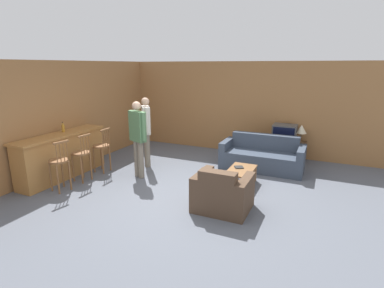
% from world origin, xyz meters
% --- Properties ---
extents(ground_plane, '(24.00, 24.00, 0.00)m').
position_xyz_m(ground_plane, '(0.00, 0.00, 0.00)').
color(ground_plane, '#565B66').
extents(wall_back, '(9.40, 0.08, 2.60)m').
position_xyz_m(wall_back, '(0.00, 3.58, 1.30)').
color(wall_back, '#9E6B3D').
rests_on(wall_back, ground_plane).
extents(wall_left, '(0.08, 8.58, 2.60)m').
position_xyz_m(wall_left, '(-3.29, 1.29, 1.30)').
color(wall_left, '#9E6B3D').
rests_on(wall_left, ground_plane).
extents(bar_counter, '(0.55, 2.23, 1.02)m').
position_xyz_m(bar_counter, '(-2.96, -0.14, 0.51)').
color(bar_counter, '#A87038').
rests_on(bar_counter, ground_plane).
extents(bar_chair_near, '(0.44, 0.44, 1.06)m').
position_xyz_m(bar_chair_near, '(-2.38, -0.75, 0.56)').
color(bar_chair_near, brown).
rests_on(bar_chair_near, ground_plane).
extents(bar_chair_mid, '(0.40, 0.40, 1.06)m').
position_xyz_m(bar_chair_mid, '(-2.38, -0.15, 0.56)').
color(bar_chair_mid, brown).
rests_on(bar_chair_mid, ground_plane).
extents(bar_chair_far, '(0.39, 0.39, 1.06)m').
position_xyz_m(bar_chair_far, '(-2.38, 0.50, 0.56)').
color(bar_chair_far, brown).
rests_on(bar_chair_far, ground_plane).
extents(couch_far, '(1.97, 0.85, 0.82)m').
position_xyz_m(couch_far, '(1.07, 2.29, 0.30)').
color(couch_far, '#384251').
rests_on(couch_far, ground_plane).
extents(armchair_near, '(0.95, 0.81, 0.80)m').
position_xyz_m(armchair_near, '(0.88, -0.19, 0.30)').
color(armchair_near, '#4C3828').
rests_on(armchair_near, ground_plane).
extents(coffee_table, '(0.51, 0.87, 0.37)m').
position_xyz_m(coffee_table, '(0.88, 1.02, 0.31)').
color(coffee_table, brown).
rests_on(coffee_table, ground_plane).
extents(tv_unit, '(1.13, 0.50, 0.52)m').
position_xyz_m(tv_unit, '(1.44, 3.22, 0.26)').
color(tv_unit, '#513823').
rests_on(tv_unit, ground_plane).
extents(tv, '(0.61, 0.46, 0.46)m').
position_xyz_m(tv, '(1.44, 3.22, 0.75)').
color(tv, '#4C4C4C').
rests_on(tv, tv_unit).
extents(bottle, '(0.07, 0.07, 0.23)m').
position_xyz_m(bottle, '(-3.04, 0.03, 1.12)').
color(bottle, '#B27A23').
rests_on(bottle, bar_counter).
extents(book_on_table, '(0.24, 0.24, 0.02)m').
position_xyz_m(book_on_table, '(0.81, 1.11, 0.38)').
color(book_on_table, black).
rests_on(book_on_table, coffee_table).
extents(table_lamp, '(0.26, 0.26, 0.48)m').
position_xyz_m(table_lamp, '(1.85, 3.22, 0.88)').
color(table_lamp, brown).
rests_on(table_lamp, tv_unit).
extents(person_by_window, '(0.41, 0.47, 1.74)m').
position_xyz_m(person_by_window, '(-1.64, 1.31, 0.98)').
color(person_by_window, '#756B5B').
rests_on(person_by_window, ground_plane).
extents(person_by_counter, '(0.53, 0.31, 1.73)m').
position_xyz_m(person_by_counter, '(-1.38, 0.57, 0.99)').
color(person_by_counter, '#756B5B').
rests_on(person_by_counter, ground_plane).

